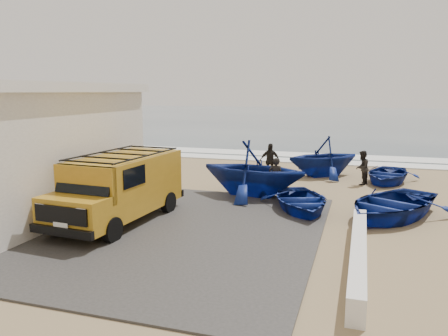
# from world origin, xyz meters

# --- Properties ---
(ground) EXTENTS (160.00, 160.00, 0.00)m
(ground) POSITION_xyz_m (0.00, 0.00, 0.00)
(ground) COLOR #937B55
(slab) EXTENTS (12.00, 10.00, 0.05)m
(slab) POSITION_xyz_m (-2.00, -2.00, 0.03)
(slab) COLOR #3D3B38
(slab) RESTS_ON ground
(ocean) EXTENTS (180.00, 88.00, 0.01)m
(ocean) POSITION_xyz_m (0.00, 56.00, 0.00)
(ocean) COLOR #385166
(ocean) RESTS_ON ground
(surf_line) EXTENTS (180.00, 1.60, 0.06)m
(surf_line) POSITION_xyz_m (0.00, 12.00, 0.03)
(surf_line) COLOR white
(surf_line) RESTS_ON ground
(surf_wash) EXTENTS (180.00, 2.20, 0.04)m
(surf_wash) POSITION_xyz_m (0.00, 14.50, 0.02)
(surf_wash) COLOR white
(surf_wash) RESTS_ON ground
(parapet) EXTENTS (0.35, 6.00, 0.55)m
(parapet) POSITION_xyz_m (5.00, -3.00, 0.28)
(parapet) COLOR silver
(parapet) RESTS_ON ground
(van) EXTENTS (2.28, 5.10, 2.14)m
(van) POSITION_xyz_m (-2.12, -1.66, 1.15)
(van) COLOR #B4821B
(van) RESTS_ON ground
(boat_near_left) EXTENTS (3.52, 4.11, 0.72)m
(boat_near_left) POSITION_xyz_m (3.04, 1.31, 0.36)
(boat_near_left) COLOR navy
(boat_near_left) RESTS_ON ground
(boat_near_right) EXTENTS (4.80, 5.30, 0.90)m
(boat_near_right) POSITION_xyz_m (5.94, 1.35, 0.45)
(boat_near_right) COLOR navy
(boat_near_right) RESTS_ON ground
(boat_mid_left) EXTENTS (4.60, 4.12, 2.17)m
(boat_mid_left) POSITION_xyz_m (0.98, 2.88, 1.09)
(boat_mid_left) COLOR navy
(boat_mid_left) RESTS_ON ground
(boat_mid_right) EXTENTS (3.19, 3.98, 0.73)m
(boat_mid_right) POSITION_xyz_m (6.08, 7.19, 0.37)
(boat_mid_right) COLOR navy
(boat_mid_right) RESTS_ON ground
(boat_far_left) EXTENTS (4.83, 4.74, 1.93)m
(boat_far_left) POSITION_xyz_m (3.22, 7.88, 0.96)
(boat_far_left) COLOR navy
(boat_far_left) RESTS_ON ground
(fisherman_front) EXTENTS (0.56, 0.38, 1.52)m
(fisherman_front) POSITION_xyz_m (1.84, 3.09, 0.76)
(fisherman_front) COLOR black
(fisherman_front) RESTS_ON ground
(fisherman_middle) EXTENTS (0.74, 0.85, 1.50)m
(fisherman_middle) POSITION_xyz_m (5.00, 6.37, 0.75)
(fisherman_middle) COLOR black
(fisherman_middle) RESTS_ON ground
(fisherman_back) EXTENTS (1.04, 0.76, 1.64)m
(fisherman_back) POSITION_xyz_m (0.88, 6.60, 0.82)
(fisherman_back) COLOR black
(fisherman_back) RESTS_ON ground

